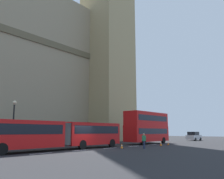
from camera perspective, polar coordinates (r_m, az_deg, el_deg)
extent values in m
plane|color=#262628|center=(25.72, -5.84, -14.27)|extent=(160.00, 160.00, 0.00)
cube|color=silver|center=(22.26, -16.76, -14.55)|extent=(2.20, 0.16, 0.01)
cube|color=silver|center=(25.04, -7.57, -14.34)|extent=(2.20, 0.16, 0.01)
cube|color=silver|center=(28.30, -0.37, -13.92)|extent=(2.20, 0.16, 0.01)
cube|color=silver|center=(31.89, 5.25, -13.45)|extent=(2.20, 0.16, 0.01)
cube|color=silver|center=(35.71, 9.68, -12.99)|extent=(2.20, 0.16, 0.01)
cube|color=tan|center=(58.69, -1.09, 18.30)|extent=(9.22, 9.22, 59.61)
cube|color=red|center=(28.70, -5.12, -10.54)|extent=(7.78, 2.50, 2.50)
cube|color=black|center=(28.70, -5.11, -9.64)|extent=(7.16, 2.54, 0.90)
cube|color=red|center=(23.52, -20.77, -10.04)|extent=(7.78, 2.50, 2.50)
cube|color=black|center=(23.52, -20.70, -8.95)|extent=(7.16, 2.54, 0.90)
cylinder|color=#3F3F3F|center=(25.88, -12.17, -10.41)|extent=(2.38, 2.38, 2.25)
cylinder|color=black|center=(29.76, -0.07, -12.78)|extent=(1.00, 0.30, 1.00)
cylinder|color=black|center=(26.32, -7.17, -13.05)|extent=(1.00, 0.30, 1.00)
cylinder|color=black|center=(21.51, -25.10, -12.88)|extent=(1.00, 0.30, 1.00)
cube|color=red|center=(38.32, 8.51, -10.43)|extent=(9.25, 2.50, 2.40)
cube|color=#1E232D|center=(38.32, 8.49, -9.90)|extent=(8.33, 2.54, 0.84)
cube|color=red|center=(38.37, 8.42, -7.06)|extent=(9.07, 2.50, 2.10)
cube|color=#1E232D|center=(38.37, 8.41, -6.92)|extent=(8.33, 2.54, 0.84)
cylinder|color=black|center=(40.31, 12.24, -11.85)|extent=(1.00, 0.30, 1.00)
cylinder|color=black|center=(35.25, 7.48, -12.28)|extent=(1.00, 0.30, 1.00)
cube|color=#B7B7BC|center=(54.56, 19.12, -10.80)|extent=(4.40, 1.80, 0.90)
cube|color=black|center=(54.36, 18.99, -9.97)|extent=(2.46, 1.66, 0.70)
cylinder|color=black|center=(55.58, 20.49, -11.09)|extent=(0.64, 0.30, 0.64)
cylinder|color=black|center=(52.96, 19.39, -11.24)|extent=(0.64, 0.30, 0.64)
cube|color=black|center=(27.51, 2.37, -14.00)|extent=(0.36, 0.36, 0.03)
cone|color=orange|center=(27.49, 2.37, -13.40)|extent=(0.28, 0.28, 0.55)
cylinder|color=white|center=(27.49, 2.37, -13.34)|extent=(0.17, 0.17, 0.08)
cube|color=black|center=(33.13, 11.70, -13.14)|extent=(0.36, 0.36, 0.03)
cone|color=orange|center=(33.12, 11.68, -12.64)|extent=(0.28, 0.28, 0.55)
cylinder|color=white|center=(33.12, 11.68, -12.59)|extent=(0.17, 0.17, 0.08)
cube|color=black|center=(35.17, 13.40, -12.89)|extent=(0.36, 0.36, 0.03)
cone|color=orange|center=(35.15, 13.38, -12.42)|extent=(0.28, 0.28, 0.55)
cylinder|color=white|center=(35.15, 13.38, -12.37)|extent=(0.17, 0.17, 0.08)
cylinder|color=black|center=(28.16, -23.09, -12.86)|extent=(0.32, 0.32, 0.30)
cylinder|color=black|center=(28.11, -22.77, -8.29)|extent=(0.16, 0.16, 4.80)
sphere|color=beige|center=(28.28, -22.41, -2.92)|extent=(0.44, 0.44, 0.44)
cylinder|color=#262D4C|center=(27.24, 7.79, -13.08)|extent=(0.16, 0.16, 0.86)
cylinder|color=#262D4C|center=(27.44, 7.68, -13.06)|extent=(0.16, 0.16, 0.86)
cube|color=#267F4C|center=(27.31, 7.70, -11.54)|extent=(0.46, 0.45, 0.60)
sphere|color=tan|center=(27.30, 7.68, -10.66)|extent=(0.22, 0.22, 0.22)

